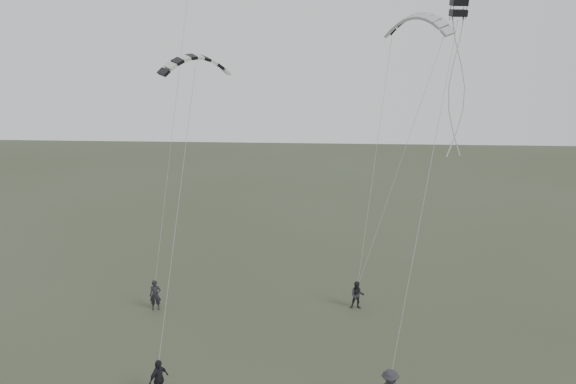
# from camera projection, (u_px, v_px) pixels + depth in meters

# --- Properties ---
(flyer_left) EXTENTS (0.73, 0.56, 1.78)m
(flyer_left) POSITION_uv_depth(u_px,v_px,m) (155.00, 295.00, 32.06)
(flyer_left) COLOR black
(flyer_left) RESTS_ON ground
(flyer_right) EXTENTS (0.80, 0.63, 1.63)m
(flyer_right) POSITION_uv_depth(u_px,v_px,m) (357.00, 295.00, 32.24)
(flyer_right) COLOR black
(flyer_right) RESTS_ON ground
(flyer_center) EXTENTS (0.88, 1.12, 1.77)m
(flyer_center) POSITION_uv_depth(u_px,v_px,m) (159.00, 379.00, 23.77)
(flyer_center) COLOR black
(flyer_center) RESTS_ON ground
(kite_pale_large) EXTENTS (4.28, 3.60, 1.92)m
(kite_pale_large) POSITION_uv_depth(u_px,v_px,m) (419.00, 16.00, 32.64)
(kite_pale_large) COLOR #9FA2A4
(kite_pale_large) RESTS_ON flyer_right
(kite_striped) EXTENTS (3.48, 2.74, 1.44)m
(kite_striped) POSITION_uv_depth(u_px,v_px,m) (195.00, 57.00, 26.63)
(kite_striped) COLOR black
(kite_striped) RESTS_ON flyer_center
(kite_box) EXTENTS (0.71, 0.79, 0.80)m
(kite_box) POSITION_uv_depth(u_px,v_px,m) (459.00, 8.00, 24.17)
(kite_box) COLOR black
(kite_box) RESTS_ON flyer_far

